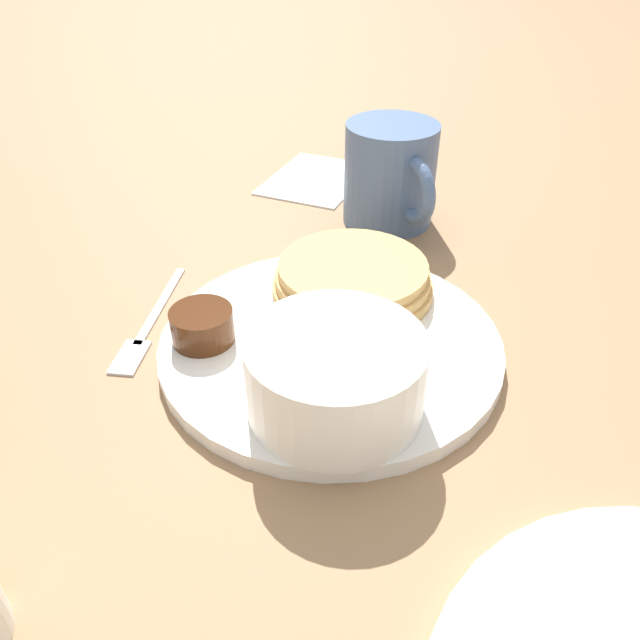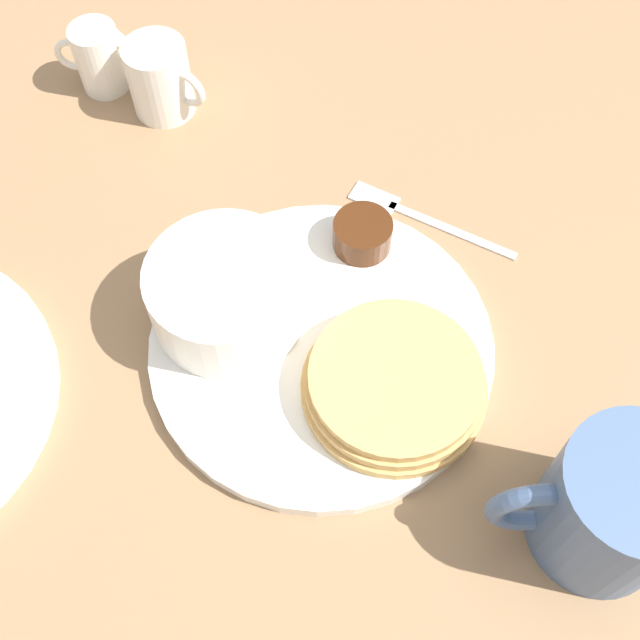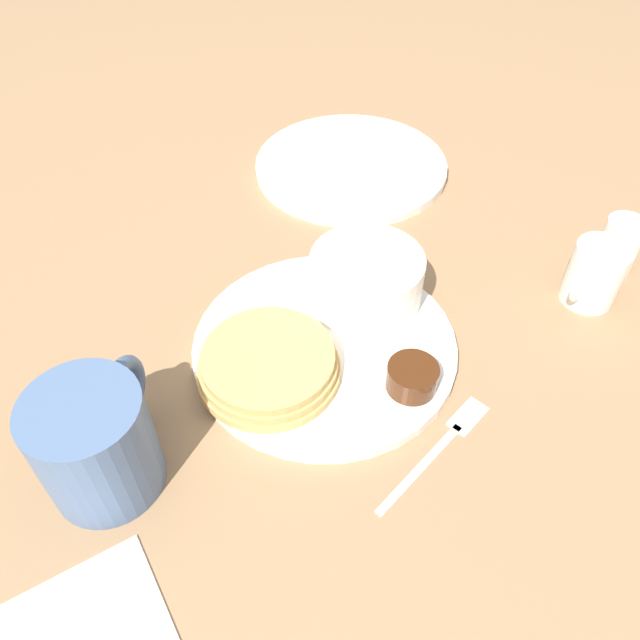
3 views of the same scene
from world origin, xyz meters
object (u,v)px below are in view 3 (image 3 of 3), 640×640
Objects in this scene: coffee_mug at (97,442)px; creamer_pitcher_near at (595,274)px; creamer_pitcher_far at (619,245)px; plate at (325,346)px; fork at (445,441)px; bowl at (366,277)px.

coffee_mug is 1.55× the size of creamer_pitcher_near.
plate is at bearing 3.19° from creamer_pitcher_far.
creamer_pitcher_far is (-0.06, -0.03, -0.00)m from creamer_pitcher_near.
fork is (0.22, 0.12, -0.03)m from creamer_pitcher_near.
plate is 0.29m from creamer_pitcher_near.
plate is 0.23m from coffee_mug.
creamer_pitcher_far is (-0.34, -0.02, 0.03)m from plate.
fork is at bearing 168.73° from coffee_mug.
coffee_mug is at bearing 9.86° from creamer_pitcher_far.
coffee_mug is at bearing 20.07° from plate.
plate is 2.16× the size of coffee_mug.
creamer_pitcher_near is 0.25m from fork.
plate is 0.08m from bowl.
coffee_mug reaches higher than fork.
plate is at bearing -63.21° from fork.
coffee_mug is (0.27, 0.12, 0.01)m from bowl.
plate is 0.34m from creamer_pitcher_far.
creamer_pitcher_far is 0.48× the size of fork.
creamer_pitcher_near is (-0.50, -0.06, -0.02)m from coffee_mug.
creamer_pitcher_far is at bearing -148.35° from creamer_pitcher_near.
coffee_mug is at bearing -11.27° from fork.
bowl reaches higher than fork.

